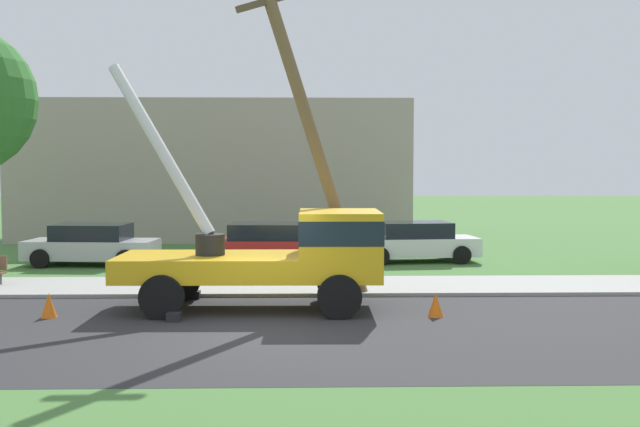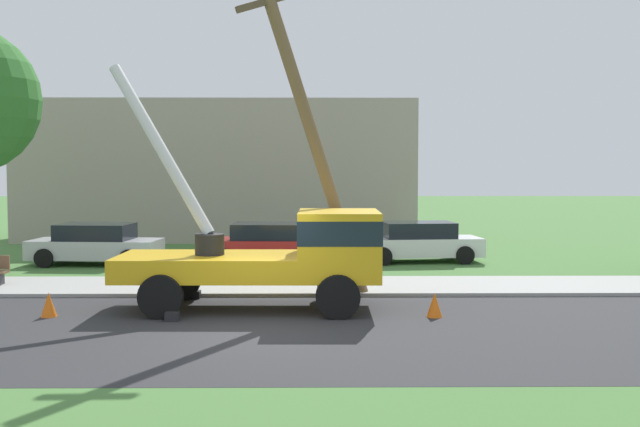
% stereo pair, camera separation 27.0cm
% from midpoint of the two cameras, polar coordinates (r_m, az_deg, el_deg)
% --- Properties ---
extents(ground_plane, '(120.00, 120.00, 0.00)m').
position_cam_midpoint_polar(ground_plane, '(27.89, -3.42, -3.49)').
color(ground_plane, '#477538').
extents(road_asphalt, '(80.00, 8.14, 0.01)m').
position_cam_midpoint_polar(road_asphalt, '(16.06, -4.96, -8.72)').
color(road_asphalt, '#2B2B2D').
rests_on(road_asphalt, ground).
extents(sidewalk_strip, '(80.00, 3.15, 0.10)m').
position_cam_midpoint_polar(sidewalk_strip, '(21.60, -4.02, -5.42)').
color(sidewalk_strip, '#9E9E99').
rests_on(sidewalk_strip, ground).
extents(utility_truck, '(6.76, 3.20, 5.98)m').
position_cam_midpoint_polar(utility_truck, '(18.26, -3.04, -2.76)').
color(utility_truck, gold).
rests_on(utility_truck, ground).
extents(leaning_utility_pole, '(3.43, 1.66, 8.60)m').
position_cam_midpoint_polar(leaning_utility_pole, '(19.52, -1.17, 6.45)').
color(leaning_utility_pole, brown).
rests_on(leaning_utility_pole, ground).
extents(traffic_cone_ahead, '(0.36, 0.36, 0.56)m').
position_cam_midpoint_polar(traffic_cone_ahead, '(17.60, 8.18, -6.74)').
color(traffic_cone_ahead, orange).
rests_on(traffic_cone_ahead, ground).
extents(traffic_cone_behind, '(0.36, 0.36, 0.56)m').
position_cam_midpoint_polar(traffic_cone_behind, '(18.43, -19.96, -6.45)').
color(traffic_cone_behind, orange).
rests_on(traffic_cone_behind, ground).
extents(parked_sedan_silver, '(4.53, 2.25, 1.42)m').
position_cam_midpoint_polar(parked_sedan_silver, '(27.59, -16.91, -2.23)').
color(parked_sedan_silver, '#B7B7BF').
rests_on(parked_sedan_silver, ground).
extents(parked_sedan_red, '(4.50, 2.19, 1.42)m').
position_cam_midpoint_polar(parked_sedan_red, '(26.75, -4.35, -2.26)').
color(parked_sedan_red, '#B21E1E').
rests_on(parked_sedan_red, ground).
extents(parked_sedan_white, '(4.56, 2.30, 1.42)m').
position_cam_midpoint_polar(parked_sedan_white, '(27.55, 6.81, -2.11)').
color(parked_sedan_white, silver).
rests_on(parked_sedan_white, ground).
extents(lowrise_building_backdrop, '(18.00, 6.00, 6.40)m').
position_cam_midpoint_polar(lowrise_building_backdrop, '(36.77, -7.98, 3.18)').
color(lowrise_building_backdrop, '#A5998C').
rests_on(lowrise_building_backdrop, ground).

